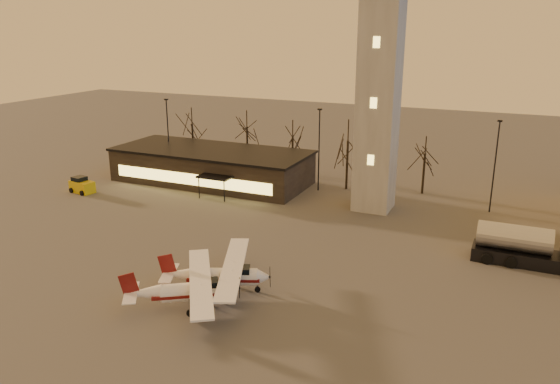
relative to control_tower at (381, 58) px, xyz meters
name	(u,v)px	position (x,y,z in m)	size (l,w,h in m)	color
ground	(251,346)	(0.00, -30.00, -16.33)	(220.00, 220.00, 0.00)	#464341
control_tower	(381,58)	(0.00, 0.00, 0.00)	(6.80, 6.80, 32.60)	gray
terminal	(212,166)	(-21.99, 1.98, -14.17)	(25.40, 12.20, 4.30)	black
light_poles	(382,160)	(0.50, 1.00, -10.92)	(58.50, 12.25, 10.14)	black
tree_row	(292,132)	(-13.70, 9.16, -10.39)	(37.20, 9.20, 8.80)	black
cessna_front	(228,279)	(-4.91, -24.10, -15.26)	(9.08, 10.97, 3.12)	white
cessna_rear	(196,294)	(-5.89, -27.15, -15.27)	(9.10, 10.17, 3.10)	white
fuel_truck	(529,250)	(15.96, -9.23, -14.99)	(9.14, 3.03, 3.38)	black
service_cart	(82,187)	(-34.06, -8.65, -15.58)	(3.30, 2.39, 1.94)	gold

